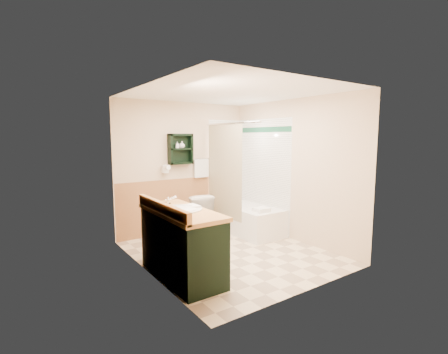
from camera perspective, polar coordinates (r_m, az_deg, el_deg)
floor at (r=5.09m, az=1.12°, el=-13.22°), size 3.00×3.00×0.00m
back_wall at (r=6.10m, az=-7.25°, el=1.68°), size 2.60×0.04×2.40m
left_wall at (r=4.18m, az=-13.66°, el=-0.89°), size 0.04×3.00×2.40m
right_wall at (r=5.68m, az=12.00°, el=1.19°), size 0.04×3.00×2.40m
ceiling at (r=4.82m, az=1.19°, el=14.86°), size 2.60×3.00×0.04m
wainscot_left at (r=4.34m, az=-12.95°, el=-10.04°), size 2.98×2.98×1.00m
wainscot_back at (r=6.18m, az=-7.00°, el=-4.83°), size 2.58×2.58×1.00m
mirror_frame at (r=3.67m, az=-9.96°, el=2.83°), size 1.30×1.30×1.00m
mirror_glass at (r=3.67m, az=-9.89°, el=2.84°), size 1.20×1.20×0.90m
tile_right at (r=6.21m, az=6.67°, el=0.38°), size 1.50×1.50×2.10m
tile_back at (r=6.61m, az=0.85°, el=0.83°), size 0.95×0.95×2.10m
tile_accent at (r=6.16m, az=6.71°, el=8.25°), size 1.50×1.50×0.10m
wall_shelf at (r=5.93m, az=-7.65°, el=4.91°), size 0.45×0.15×0.55m
hair_dryer at (r=5.85m, az=-10.32°, el=1.39°), size 0.10×0.24×0.18m
towel_bar at (r=6.20m, az=-4.10°, el=3.19°), size 0.40×0.06×0.40m
curtain_rod at (r=5.70m, az=1.07°, el=9.41°), size 0.03×1.60×0.03m
shower_curtain at (r=5.87m, az=0.05°, el=1.04°), size 1.05×1.05×1.70m
vanity at (r=4.19m, az=-7.43°, el=-11.54°), size 0.59×1.36×0.87m
bathtub at (r=6.15m, az=3.88°, el=-7.27°), size 0.74×1.50×0.49m
toilet at (r=5.94m, az=-5.07°, el=-6.55°), size 0.51×0.80×0.74m
counter_towel at (r=4.12m, az=-6.35°, el=-5.30°), size 0.26×0.21×0.04m
vanity_book at (r=4.36m, az=-12.06°, el=-3.42°), size 0.17×0.09×0.24m
tub_towel at (r=5.61m, az=6.60°, el=-5.74°), size 0.25×0.21×0.07m
soap_bottle_a at (r=5.90m, az=-8.22°, el=5.30°), size 0.07×0.12×0.05m
soap_bottle_b at (r=5.94m, az=-7.41°, el=5.54°), size 0.14×0.16×0.10m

